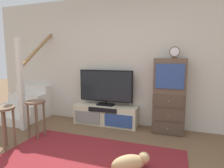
{
  "coord_description": "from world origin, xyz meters",
  "views": [
    {
      "loc": [
        1.1,
        -1.43,
        1.42
      ],
      "look_at": [
        -0.06,
        1.92,
        0.93
      ],
      "focal_mm": 30.17,
      "sensor_mm": 36.0,
      "label": 1
    }
  ],
  "objects_px": {
    "television": "(106,87)",
    "desk_clock": "(175,52)",
    "media_console": "(105,115)",
    "dog": "(131,163)",
    "bar_stool_near": "(4,118)",
    "side_cabinet": "(169,96)",
    "bar_stool_far": "(36,110)"
  },
  "relations": [
    {
      "from": "television",
      "to": "desk_clock",
      "type": "relative_size",
      "value": 5.57
    },
    {
      "from": "bar_stool_near",
      "to": "dog",
      "type": "distance_m",
      "value": 2.02
    },
    {
      "from": "dog",
      "to": "side_cabinet",
      "type": "bearing_deg",
      "value": 75.52
    },
    {
      "from": "media_console",
      "to": "bar_stool_near",
      "type": "bearing_deg",
      "value": -125.17
    },
    {
      "from": "television",
      "to": "side_cabinet",
      "type": "bearing_deg",
      "value": -0.61
    },
    {
      "from": "bar_stool_near",
      "to": "dog",
      "type": "height_order",
      "value": "bar_stool_near"
    },
    {
      "from": "desk_clock",
      "to": "dog",
      "type": "xyz_separation_m",
      "value": [
        -0.44,
        -1.47,
        -1.4
      ]
    },
    {
      "from": "side_cabinet",
      "to": "bar_stool_near",
      "type": "xyz_separation_m",
      "value": [
        -2.37,
        -1.55,
        -0.2
      ]
    },
    {
      "from": "bar_stool_far",
      "to": "bar_stool_near",
      "type": "bearing_deg",
      "value": -103.59
    },
    {
      "from": "media_console",
      "to": "dog",
      "type": "relative_size",
      "value": 2.81
    },
    {
      "from": "bar_stool_far",
      "to": "television",
      "type": "bearing_deg",
      "value": 46.82
    },
    {
      "from": "bar_stool_near",
      "to": "media_console",
      "type": "bearing_deg",
      "value": 54.83
    },
    {
      "from": "media_console",
      "to": "side_cabinet",
      "type": "xyz_separation_m",
      "value": [
        1.28,
        0.01,
        0.49
      ]
    },
    {
      "from": "desk_clock",
      "to": "bar_stool_near",
      "type": "bearing_deg",
      "value": -147.75
    },
    {
      "from": "side_cabinet",
      "to": "dog",
      "type": "distance_m",
      "value": 1.64
    },
    {
      "from": "side_cabinet",
      "to": "bar_stool_far",
      "type": "bearing_deg",
      "value": -155.91
    },
    {
      "from": "side_cabinet",
      "to": "bar_stool_near",
      "type": "relative_size",
      "value": 2.08
    },
    {
      "from": "side_cabinet",
      "to": "bar_stool_far",
      "type": "xyz_separation_m",
      "value": [
        -2.23,
        -1.0,
        -0.21
      ]
    },
    {
      "from": "side_cabinet",
      "to": "bar_stool_near",
      "type": "bearing_deg",
      "value": -146.83
    },
    {
      "from": "television",
      "to": "side_cabinet",
      "type": "height_order",
      "value": "side_cabinet"
    },
    {
      "from": "media_console",
      "to": "desk_clock",
      "type": "relative_size",
      "value": 6.5
    },
    {
      "from": "bar_stool_far",
      "to": "dog",
      "type": "relative_size",
      "value": 1.37
    },
    {
      "from": "media_console",
      "to": "bar_stool_far",
      "type": "distance_m",
      "value": 1.4
    },
    {
      "from": "media_console",
      "to": "bar_stool_near",
      "type": "relative_size",
      "value": 2.0
    },
    {
      "from": "bar_stool_near",
      "to": "bar_stool_far",
      "type": "bearing_deg",
      "value": 76.41
    },
    {
      "from": "media_console",
      "to": "dog",
      "type": "xyz_separation_m",
      "value": [
        0.9,
        -1.47,
        -0.09
      ]
    },
    {
      "from": "side_cabinet",
      "to": "desk_clock",
      "type": "xyz_separation_m",
      "value": [
        0.06,
        -0.01,
        0.81
      ]
    },
    {
      "from": "bar_stool_near",
      "to": "desk_clock",
      "type": "bearing_deg",
      "value": 32.25
    },
    {
      "from": "bar_stool_near",
      "to": "bar_stool_far",
      "type": "distance_m",
      "value": 0.56
    },
    {
      "from": "media_console",
      "to": "bar_stool_far",
      "type": "bearing_deg",
      "value": -133.86
    },
    {
      "from": "media_console",
      "to": "dog",
      "type": "bearing_deg",
      "value": -58.55
    },
    {
      "from": "bar_stool_far",
      "to": "dog",
      "type": "xyz_separation_m",
      "value": [
        1.85,
        -0.48,
        -0.38
      ]
    }
  ]
}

